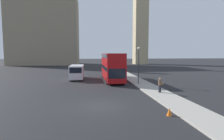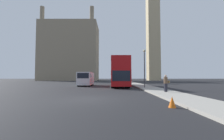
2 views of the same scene
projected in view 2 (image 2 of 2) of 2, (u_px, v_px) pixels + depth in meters
name	position (u px, v px, depth m)	size (l,w,h in m)	color
ground_plane	(89.00, 99.00, 10.18)	(300.00, 300.00, 0.00)	black
sidewalk_strip	(182.00, 98.00, 10.20)	(2.70, 120.00, 0.15)	#9E998E
clock_tower	(152.00, 4.00, 71.12)	(5.82, 5.99, 70.96)	tan
building_block_distant	(70.00, 52.00, 71.19)	(25.68, 15.28, 32.54)	gray
red_double_decker_bus	(119.00, 72.00, 24.05)	(2.61, 10.62, 4.30)	#A80F11
white_van	(85.00, 79.00, 25.94)	(2.18, 5.43, 2.34)	silver
pedestrian	(165.00, 83.00, 13.83)	(0.51, 0.35, 1.56)	#23232D
street_lamp	(144.00, 62.00, 19.72)	(0.36, 0.36, 5.01)	#38383D
traffic_cone	(171.00, 102.00, 7.30)	(0.36, 0.36, 0.55)	orange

